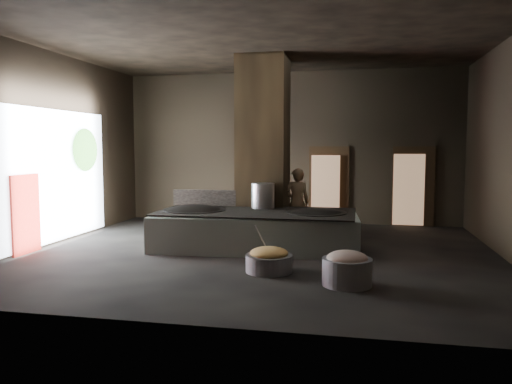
% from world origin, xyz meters
% --- Properties ---
extents(floor, '(10.00, 9.00, 0.10)m').
position_xyz_m(floor, '(0.00, 0.00, -0.05)').
color(floor, black).
rests_on(floor, ground).
extents(ceiling, '(10.00, 9.00, 0.10)m').
position_xyz_m(ceiling, '(0.00, 0.00, 4.55)').
color(ceiling, black).
rests_on(ceiling, back_wall).
extents(back_wall, '(10.00, 0.10, 4.50)m').
position_xyz_m(back_wall, '(0.00, 4.55, 2.25)').
color(back_wall, black).
rests_on(back_wall, ground).
extents(front_wall, '(10.00, 0.10, 4.50)m').
position_xyz_m(front_wall, '(0.00, -4.55, 2.25)').
color(front_wall, black).
rests_on(front_wall, ground).
extents(left_wall, '(0.10, 9.00, 4.50)m').
position_xyz_m(left_wall, '(-5.05, 0.00, 2.25)').
color(left_wall, black).
rests_on(left_wall, ground).
extents(pillar, '(1.20, 1.20, 4.50)m').
position_xyz_m(pillar, '(-0.30, 1.90, 2.25)').
color(pillar, black).
rests_on(pillar, ground).
extents(hearth_platform, '(4.63, 2.45, 0.78)m').
position_xyz_m(hearth_platform, '(-0.20, 0.52, 0.39)').
color(hearth_platform, silver).
rests_on(hearth_platform, ground).
extents(platform_cap, '(4.40, 2.11, 0.03)m').
position_xyz_m(platform_cap, '(-0.20, 0.52, 0.82)').
color(platform_cap, black).
rests_on(platform_cap, hearth_platform).
extents(wok_left, '(1.42, 1.42, 0.39)m').
position_xyz_m(wok_left, '(-1.65, 0.47, 0.75)').
color(wok_left, black).
rests_on(wok_left, hearth_platform).
extents(wok_left_rim, '(1.45, 1.45, 0.05)m').
position_xyz_m(wok_left_rim, '(-1.65, 0.47, 0.82)').
color(wok_left_rim, black).
rests_on(wok_left_rim, hearth_platform).
extents(wok_right, '(1.32, 1.32, 0.37)m').
position_xyz_m(wok_right, '(1.15, 0.57, 0.75)').
color(wok_right, black).
rests_on(wok_right, hearth_platform).
extents(wok_right_rim, '(1.35, 1.35, 0.05)m').
position_xyz_m(wok_right_rim, '(1.15, 0.57, 0.82)').
color(wok_right_rim, black).
rests_on(wok_right_rim, hearth_platform).
extents(stock_pot, '(0.55, 0.55, 0.59)m').
position_xyz_m(stock_pot, '(-0.15, 1.07, 1.13)').
color(stock_pot, '#AEB2B6').
rests_on(stock_pot, hearth_platform).
extents(splash_guard, '(1.56, 0.17, 0.39)m').
position_xyz_m(splash_guard, '(-1.65, 1.27, 1.03)').
color(splash_guard, black).
rests_on(splash_guard, hearth_platform).
extents(cook, '(0.70, 0.53, 1.73)m').
position_xyz_m(cook, '(0.53, 2.18, 0.87)').
color(cook, brown).
rests_on(cook, ground).
extents(veg_basin, '(1.13, 1.13, 0.32)m').
position_xyz_m(veg_basin, '(0.47, -1.59, 0.16)').
color(veg_basin, gray).
rests_on(veg_basin, ground).
extents(veg_fill, '(0.70, 0.70, 0.22)m').
position_xyz_m(veg_fill, '(0.47, -1.59, 0.35)').
color(veg_fill, '#A4A952').
rests_on(veg_fill, veg_basin).
extents(ladle, '(0.27, 0.24, 0.61)m').
position_xyz_m(ladle, '(0.32, -1.44, 0.55)').
color(ladle, '#AEB2B6').
rests_on(ladle, veg_basin).
extents(meat_basin, '(0.98, 0.98, 0.45)m').
position_xyz_m(meat_basin, '(1.89, -2.21, 0.23)').
color(meat_basin, gray).
rests_on(meat_basin, ground).
extents(meat_fill, '(0.68, 0.68, 0.26)m').
position_xyz_m(meat_fill, '(1.89, -2.21, 0.45)').
color(meat_fill, '#A37162').
rests_on(meat_fill, meat_basin).
extents(doorway_near, '(1.18, 0.08, 2.38)m').
position_xyz_m(doorway_near, '(1.20, 4.45, 1.10)').
color(doorway_near, black).
rests_on(doorway_near, ground).
extents(doorway_near_glow, '(0.83, 0.04, 1.96)m').
position_xyz_m(doorway_near_glow, '(1.11, 4.30, 1.05)').
color(doorway_near_glow, '#8C6647').
rests_on(doorway_near_glow, ground).
extents(doorway_far, '(1.18, 0.08, 2.38)m').
position_xyz_m(doorway_far, '(3.60, 4.45, 1.10)').
color(doorway_far, black).
rests_on(doorway_far, ground).
extents(doorway_far_glow, '(0.86, 0.04, 2.05)m').
position_xyz_m(doorway_far_glow, '(3.47, 4.41, 1.05)').
color(doorway_far_glow, '#8C6647').
rests_on(doorway_far_glow, ground).
extents(left_opening, '(0.04, 4.20, 3.10)m').
position_xyz_m(left_opening, '(-4.95, 0.20, 1.60)').
color(left_opening, white).
rests_on(left_opening, ground).
extents(pavilion_sliver, '(0.05, 0.90, 1.70)m').
position_xyz_m(pavilion_sliver, '(-4.88, -1.10, 0.85)').
color(pavilion_sliver, maroon).
rests_on(pavilion_sliver, ground).
extents(tree_silhouette, '(0.28, 1.10, 1.10)m').
position_xyz_m(tree_silhouette, '(-4.85, 1.30, 2.20)').
color(tree_silhouette, '#194714').
rests_on(tree_silhouette, left_opening).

